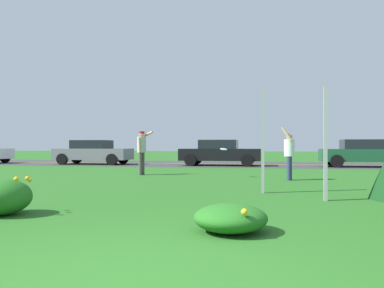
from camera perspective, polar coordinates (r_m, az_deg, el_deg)
name	(u,v)px	position (r m, az deg, el deg)	size (l,w,h in m)	color
ground_plane	(233,179)	(13.55, 6.03, -5.05)	(120.00, 120.00, 0.00)	#26601E
highway_strip	(248,164)	(23.77, 8.17, -2.94)	(120.00, 7.67, 0.01)	#38383A
highway_center_stripe	(248,164)	(23.77, 8.17, -2.93)	(120.00, 0.16, 0.00)	yellow
daylily_clump_near_camera	(2,197)	(7.23, -25.87, -6.94)	(0.93, 0.93, 0.65)	#23661E
daylily_clump_mid_left	(231,218)	(5.31, 5.63, -10.67)	(0.98, 1.01, 0.38)	#23661E
sign_post_near_path	(263,139)	(9.59, 10.27, 0.69)	(0.07, 0.10, 2.59)	#93969B
sign_post_by_roadside	(325,143)	(8.59, 18.85, 0.07)	(0.07, 0.10, 2.38)	#93969B
person_thrower_red_cap_gray_shirt	(142,148)	(15.29, -7.33, -0.61)	(0.60, 0.53, 1.71)	#B2B2B7
person_catcher_white_shirt	(289,152)	(13.28, 13.97, -1.13)	(0.46, 0.52, 1.76)	silver
frisbee_pale_blue	(224,149)	(14.03, 4.62, -0.76)	(0.25, 0.25, 0.10)	#ADD6E5
car_gray_center_left	(93,152)	(24.30, -14.21, -1.14)	(4.50, 2.00, 1.45)	slate
car_black_center_right	(220,152)	(22.15, 4.09, -1.24)	(4.50, 2.00, 1.45)	black
car_dark_green_rightmost	(364,153)	(22.55, 23.80, -1.20)	(4.50, 2.00, 1.45)	#194C2D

